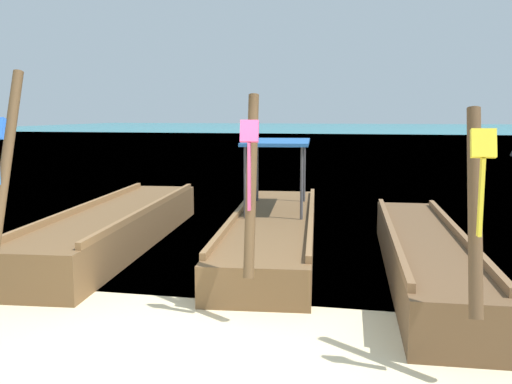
{
  "coord_description": "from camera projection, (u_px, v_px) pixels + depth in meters",
  "views": [
    {
      "loc": [
        1.81,
        -4.81,
        2.34
      ],
      "look_at": [
        0.0,
        3.86,
        1.11
      ],
      "focal_mm": 39.91,
      "sensor_mm": 36.0,
      "label": 1
    }
  ],
  "objects": [
    {
      "name": "sea_water",
      "position": [
        359.0,
        133.0,
        65.33
      ],
      "size": [
        120.0,
        120.0,
        0.0
      ],
      "primitive_type": "plane",
      "color": "#147A89",
      "rests_on": "ground"
    },
    {
      "name": "longtail_boat_pink_ribbon",
      "position": [
        274.0,
        228.0,
        10.01
      ],
      "size": [
        2.05,
        7.2,
        2.56
      ],
      "color": "brown",
      "rests_on": "ground"
    },
    {
      "name": "longtail_boat_blue_ribbon",
      "position": [
        118.0,
        227.0,
        10.06
      ],
      "size": [
        1.84,
        7.22,
        2.85
      ],
      "color": "brown",
      "rests_on": "ground"
    },
    {
      "name": "ground",
      "position": [
        172.0,
        363.0,
        5.35
      ],
      "size": [
        120.0,
        120.0,
        0.0
      ],
      "primitive_type": "plane",
      "color": "beige"
    },
    {
      "name": "longtail_boat_yellow_ribbon",
      "position": [
        424.0,
        255.0,
        8.11
      ],
      "size": [
        1.28,
        6.43,
        2.4
      ],
      "color": "brown",
      "rests_on": "ground"
    }
  ]
}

